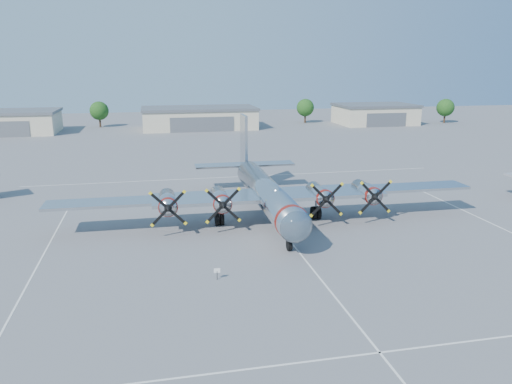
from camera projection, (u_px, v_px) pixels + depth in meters
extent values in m
plane|color=#5E5E61|center=(282.00, 231.00, 49.61)|extent=(260.00, 260.00, 0.00)
cube|color=silver|center=(36.00, 269.00, 40.45)|extent=(0.15, 40.00, 0.01)
cube|color=silver|center=(296.00, 249.00, 44.87)|extent=(0.15, 40.00, 0.01)
cube|color=silver|center=(510.00, 232.00, 49.29)|extent=(0.15, 40.00, 0.01)
cube|color=silver|center=(380.00, 353.00, 28.77)|extent=(60.00, 0.15, 0.01)
cube|color=silver|center=(238.00, 177.00, 73.28)|extent=(60.00, 0.15, 0.01)
cube|color=beige|center=(9.00, 123.00, 117.61)|extent=(22.00, 14.00, 4.80)
cube|color=slate|center=(7.00, 112.00, 116.93)|extent=(22.60, 14.60, 0.60)
cube|color=slate|center=(1.00, 130.00, 111.08)|extent=(12.10, 0.20, 3.60)
cube|color=beige|center=(199.00, 119.00, 126.65)|extent=(28.00, 14.00, 4.80)
cube|color=slate|center=(199.00, 108.00, 125.97)|extent=(28.60, 14.60, 0.60)
cube|color=slate|center=(202.00, 125.00, 120.12)|extent=(15.40, 0.20, 3.60)
cube|color=beige|center=(375.00, 115.00, 136.30)|extent=(20.00, 14.00, 4.80)
cube|color=slate|center=(375.00, 105.00, 135.62)|extent=(20.60, 14.60, 0.60)
cube|color=slate|center=(386.00, 120.00, 129.77)|extent=(11.00, 0.20, 3.60)
cylinder|color=#382619|center=(100.00, 122.00, 129.45)|extent=(0.50, 0.50, 2.80)
sphere|color=#133F12|center=(99.00, 111.00, 128.74)|extent=(4.80, 4.80, 4.80)
cylinder|color=#382619|center=(305.00, 118.00, 138.61)|extent=(0.50, 0.50, 2.80)
sphere|color=#133F12|center=(305.00, 108.00, 137.90)|extent=(4.80, 4.80, 4.80)
cylinder|color=#382619|center=(444.00, 118.00, 138.67)|extent=(0.50, 0.50, 2.80)
sphere|color=#133F12|center=(445.00, 108.00, 137.96)|extent=(4.80, 4.80, 4.80)
cylinder|color=black|center=(217.00, 275.00, 38.38)|extent=(0.05, 0.05, 0.71)
cube|color=white|center=(217.00, 271.00, 38.28)|extent=(0.49, 0.08, 0.35)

